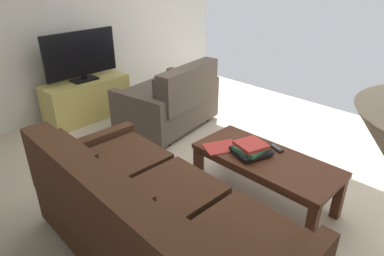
% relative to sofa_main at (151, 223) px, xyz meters
% --- Properties ---
extents(ground_plane, '(5.21, 4.80, 0.01)m').
position_rel_sofa_main_xyz_m(ground_plane, '(0.28, -1.16, -0.38)').
color(ground_plane, beige).
extents(wall_right, '(0.12, 4.80, 2.82)m').
position_rel_sofa_main_xyz_m(wall_right, '(2.88, -1.16, 1.04)').
color(wall_right, silver).
rests_on(wall_right, ground).
extents(sofa_main, '(1.94, 0.94, 0.87)m').
position_rel_sofa_main_xyz_m(sofa_main, '(0.00, 0.00, 0.00)').
color(sofa_main, black).
rests_on(sofa_main, ground).
extents(loveseat_near, '(0.97, 1.27, 0.83)m').
position_rel_sofa_main_xyz_m(loveseat_near, '(1.52, -1.54, -0.02)').
color(loveseat_near, black).
rests_on(loveseat_near, ground).
extents(coffee_table, '(1.20, 0.54, 0.42)m').
position_rel_sofa_main_xyz_m(coffee_table, '(-0.11, -1.13, -0.02)').
color(coffee_table, '#4C2819').
rests_on(coffee_table, ground).
extents(tv_stand, '(0.44, 1.09, 0.52)m').
position_rel_sofa_main_xyz_m(tv_stand, '(2.52, -0.96, -0.11)').
color(tv_stand, '#D8C666').
rests_on(tv_stand, ground).
extents(flat_tv, '(0.21, 0.95, 0.61)m').
position_rel_sofa_main_xyz_m(flat_tv, '(2.52, -0.96, 0.47)').
color(flat_tv, black).
rests_on(flat_tv, tv_stand).
extents(book_stack, '(0.33, 0.36, 0.11)m').
position_rel_sofa_main_xyz_m(book_stack, '(0.01, -1.08, 0.10)').
color(book_stack, black).
rests_on(book_stack, coffee_table).
extents(tv_remote, '(0.17, 0.10, 0.02)m').
position_rel_sofa_main_xyz_m(tv_remote, '(-0.09, -1.31, 0.06)').
color(tv_remote, black).
rests_on(tv_remote, coffee_table).
extents(loose_magazine, '(0.31, 0.35, 0.01)m').
position_rel_sofa_main_xyz_m(loose_magazine, '(0.26, -1.00, 0.06)').
color(loose_magazine, '#C63833').
rests_on(loose_magazine, coffee_table).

